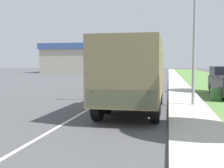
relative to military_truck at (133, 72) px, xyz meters
The scene contains 11 objects.
ground_plane 26.84m from the military_truck, 94.46° to the left, with size 180.00×180.00×0.00m, color #4C4C4F.
lane_centre_stripe 26.84m from the military_truck, 94.46° to the left, with size 0.12×120.00×0.00m.
sidewalk_right 26.86m from the military_truck, 84.83° to the left, with size 1.80×120.00×0.12m.
grass_strip_right 27.61m from the military_truck, 75.68° to the left, with size 7.00×120.00×0.02m.
military_truck is the anchor object (origin of this frame).
car_nearest_ahead 11.84m from the military_truck, 107.86° to the left, with size 1.71×3.95×1.59m.
car_second_ahead 23.91m from the military_truck, 91.05° to the left, with size 1.73×4.26×1.65m.
car_third_ahead 35.87m from the military_truck, 96.74° to the left, with size 1.85×4.41×1.69m.
lamp_post 4.51m from the military_truck, 37.39° to the left, with size 1.69×0.24×8.31m.
utility_box 6.17m from the military_truck, 46.89° to the left, with size 0.55×0.45×0.70m.
building_distant 53.82m from the military_truck, 109.40° to the left, with size 16.47×13.73×6.38m.
Camera 1 is at (3.56, 1.26, 2.10)m, focal length 45.00 mm.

